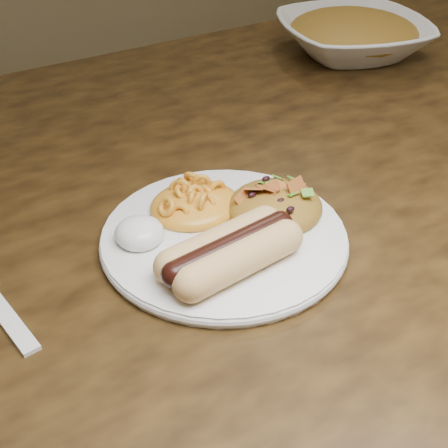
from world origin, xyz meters
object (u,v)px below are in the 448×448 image
table (212,254)px  serving_bowl (353,37)px  fork (7,318)px  plate (224,237)px

table → serving_bowl: serving_bowl is taller
fork → serving_bowl: 0.73m
plate → fork: plate is taller
table → plate: 0.14m
table → fork: fork is taller
plate → fork: bearing=178.7°
table → fork: size_ratio=12.41×
plate → serving_bowl: size_ratio=1.01×
table → serving_bowl: 0.49m
plate → table: bearing=66.9°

